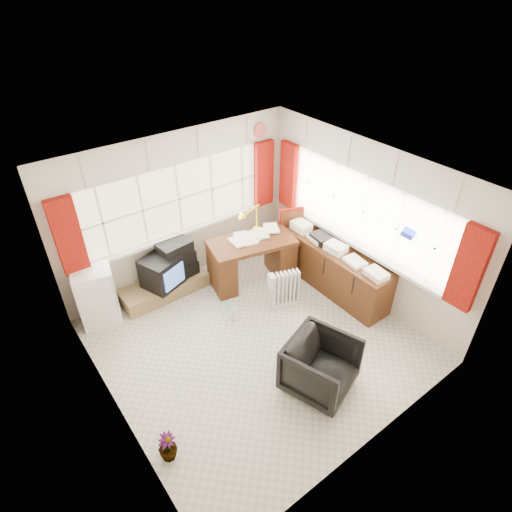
{
  "coord_description": "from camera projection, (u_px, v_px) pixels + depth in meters",
  "views": [
    {
      "loc": [
        -2.59,
        -3.42,
        4.53
      ],
      "look_at": [
        0.41,
        0.55,
        1.0
      ],
      "focal_mm": 30.0,
      "sensor_mm": 36.0,
      "label": 1
    }
  ],
  "objects": [
    {
      "name": "radiator",
      "position": [
        285.0,
        292.0,
        6.59
      ],
      "size": [
        0.46,
        0.31,
        0.65
      ],
      "color": "white",
      "rests_on": "ground"
    },
    {
      "name": "spray_bottle_a",
      "position": [
        234.0,
        312.0,
        6.4
      ],
      "size": [
        0.15,
        0.15,
        0.3
      ],
      "primitive_type": "imported",
      "rotation": [
        0.0,
        0.0,
        0.42
      ],
      "color": "silver",
      "rests_on": "ground"
    },
    {
      "name": "office_chair",
      "position": [
        321.0,
        366.0,
        5.27
      ],
      "size": [
        1.01,
        1.02,
        0.74
      ],
      "primitive_type": "imported",
      "rotation": [
        0.0,
        0.0,
        0.33
      ],
      "color": "black",
      "rests_on": "ground"
    },
    {
      "name": "window_right",
      "position": [
        357.0,
        241.0,
        6.53
      ],
      "size": [
        0.12,
        3.7,
        3.6
      ],
      "color": "beige",
      "rests_on": "room_walls"
    },
    {
      "name": "hifi_stack",
      "position": [
        176.0,
        260.0,
        6.79
      ],
      "size": [
        0.65,
        0.45,
        0.63
      ],
      "color": "black",
      "rests_on": "tv_bench"
    },
    {
      "name": "window_back",
      "position": [
        183.0,
        228.0,
        6.84
      ],
      "size": [
        3.7,
        0.12,
        3.6
      ],
      "color": "beige",
      "rests_on": "room_walls"
    },
    {
      "name": "ground",
      "position": [
        256.0,
        341.0,
        6.12
      ],
      "size": [
        4.0,
        4.0,
        0.0
      ],
      "primitive_type": "plane",
      "color": "beige",
      "rests_on": "ground"
    },
    {
      "name": "overhead_cabinets",
      "position": [
        270.0,
        155.0,
        5.94
      ],
      "size": [
        3.98,
        3.98,
        0.48
      ],
      "color": "silver",
      "rests_on": "room_walls"
    },
    {
      "name": "credenza",
      "position": [
        334.0,
        268.0,
        6.87
      ],
      "size": [
        0.5,
        2.0,
        0.85
      ],
      "color": "#592B14",
      "rests_on": "ground"
    },
    {
      "name": "tv_bench",
      "position": [
        165.0,
        288.0,
        6.9
      ],
      "size": [
        1.4,
        0.5,
        0.25
      ],
      "primitive_type": "cube",
      "color": "#9B7B4D",
      "rests_on": "ground"
    },
    {
      "name": "task_chair",
      "position": [
        292.0,
        236.0,
        7.36
      ],
      "size": [
        0.57,
        0.59,
        1.04
      ],
      "color": "black",
      "rests_on": "ground"
    },
    {
      "name": "desk",
      "position": [
        252.0,
        259.0,
        7.01
      ],
      "size": [
        1.48,
        0.96,
        0.83
      ],
      "color": "#592B14",
      "rests_on": "ground"
    },
    {
      "name": "mini_fridge",
      "position": [
        96.0,
        294.0,
        6.25
      ],
      "size": [
        0.65,
        0.66,
        0.92
      ],
      "color": "white",
      "rests_on": "ground"
    },
    {
      "name": "crt_tv",
      "position": [
        162.0,
        271.0,
        6.64
      ],
      "size": [
        0.68,
        0.65,
        0.5
      ],
      "color": "black",
      "rests_on": "tv_bench"
    },
    {
      "name": "curtains",
      "position": [
        268.0,
        208.0,
        6.34
      ],
      "size": [
        3.83,
        3.83,
        1.15
      ],
      "color": "#981C08",
      "rests_on": "room_walls"
    },
    {
      "name": "spray_bottle_b",
      "position": [
        230.0,
        304.0,
        6.63
      ],
      "size": [
        0.09,
        0.09,
        0.18
      ],
      "primitive_type": "imported",
      "rotation": [
        0.0,
        0.0,
        -0.08
      ],
      "color": "#96E0DD",
      "rests_on": "ground"
    },
    {
      "name": "file_tray",
      "position": [
        321.0,
        238.0,
        6.85
      ],
      "size": [
        0.29,
        0.36,
        0.11
      ],
      "primitive_type": "cube",
      "rotation": [
        0.0,
        0.0,
        -0.12
      ],
      "color": "black",
      "rests_on": "credenza"
    },
    {
      "name": "flower_vase",
      "position": [
        168.0,
        447.0,
        4.61
      ],
      "size": [
        0.27,
        0.27,
        0.37
      ],
      "primitive_type": "imported",
      "rotation": [
        0.0,
        0.0,
        0.37
      ],
      "color": "black",
      "rests_on": "ground"
    },
    {
      "name": "room_walls",
      "position": [
        256.0,
        255.0,
        5.25
      ],
      "size": [
        4.0,
        4.0,
        4.0
      ],
      "color": "beige",
      "rests_on": "ground"
    },
    {
      "name": "desk_lamp",
      "position": [
        257.0,
        211.0,
        6.93
      ],
      "size": [
        0.2,
        0.19,
        0.47
      ],
      "color": "yellow",
      "rests_on": "desk"
    }
  ]
}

